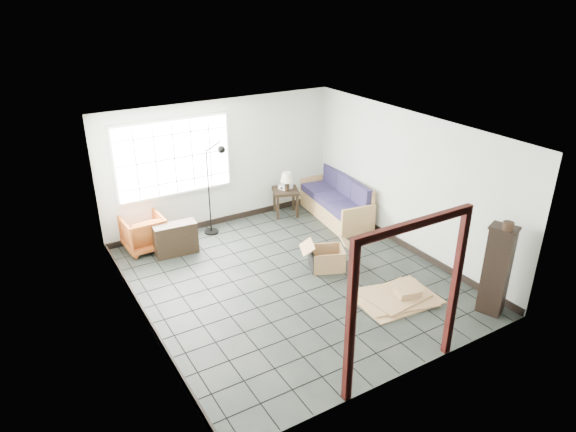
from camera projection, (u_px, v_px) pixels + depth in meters
ground at (291, 279)px, 8.80m from camera, size 5.50×5.50×0.00m
room_shell at (291, 188)px, 8.13m from camera, size 5.02×5.52×2.61m
window_panel at (174, 158)px, 9.78m from camera, size 2.32×0.08×1.52m
doorway_trim at (409, 282)px, 6.12m from camera, size 1.80×0.08×2.20m
futon_sofa at (337, 202)px, 11.06m from camera, size 1.02×2.11×0.90m
armchair at (143, 231)px, 9.67m from camera, size 0.75×0.71×0.74m
side_table at (286, 194)px, 11.09m from camera, size 0.68×0.68×0.58m
table_lamp at (287, 178)px, 10.85m from camera, size 0.33×0.33×0.42m
projector at (286, 187)px, 11.08m from camera, size 0.30×0.27×0.09m
floor_lamp at (216, 186)px, 10.07m from camera, size 0.52×0.33×1.89m
console_shelf at (176, 239)px, 9.52m from camera, size 0.80×0.36×0.61m
tall_shelf at (497, 270)px, 7.65m from camera, size 0.43×0.48×1.45m
pot at (508, 226)px, 7.25m from camera, size 0.19×0.19×0.12m
open_box at (327, 258)px, 9.08m from camera, size 1.03×0.77×0.53m
cardboard_pile at (398, 297)px, 8.23m from camera, size 1.34×1.09×0.19m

